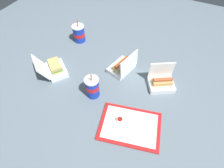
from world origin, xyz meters
TOP-DOWN VIEW (x-y plane):
  - ground_plane at (0.00, 0.00)m, footprint 3.20×3.20m
  - food_tray at (0.21, -0.21)m, footprint 0.42×0.34m
  - ketchup_cup at (0.14, -0.21)m, footprint 0.04×0.04m
  - napkin_stack at (0.16, -0.26)m, footprint 0.12×0.12m
  - plastic_fork at (0.12, -0.14)m, footprint 0.11×0.02m
  - clamshell_hotdog_right at (0.29, 0.18)m, footprint 0.22×0.21m
  - clamshell_sandwich_center at (-0.48, -0.04)m, footprint 0.27×0.27m
  - clamshell_hotdog_corner at (-0.03, 0.20)m, footprint 0.19×0.23m
  - soda_cup_left at (-0.52, 0.37)m, footprint 0.11×0.11m
  - soda_cup_corner at (-0.11, -0.10)m, footprint 0.09×0.09m

SIDE VIEW (x-z plane):
  - ground_plane at x=0.00m, z-range 0.00..0.00m
  - food_tray at x=0.21m, z-range 0.00..0.01m
  - napkin_stack at x=0.16m, z-range 0.01..0.02m
  - plastic_fork at x=0.12m, z-range 0.01..0.02m
  - ketchup_cup at x=0.14m, z-range 0.01..0.04m
  - clamshell_hotdog_right at x=0.29m, z-range -0.05..0.13m
  - clamshell_hotdog_corner at x=-0.03m, z-range -0.05..0.13m
  - clamshell_sandwich_center at x=-0.48m, z-range -0.04..0.12m
  - soda_cup_left at x=-0.52m, z-range -0.03..0.18m
  - soda_cup_corner at x=-0.11m, z-range -0.03..0.20m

